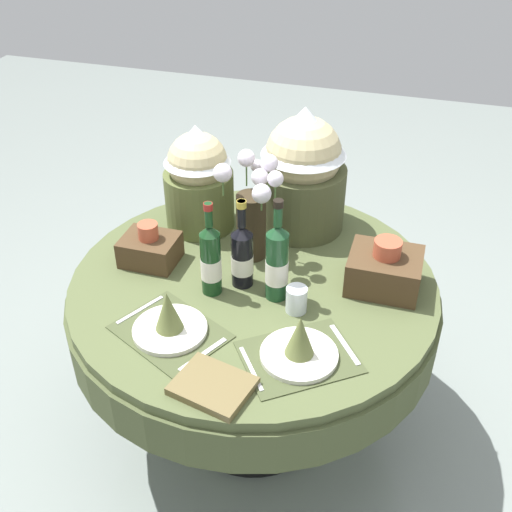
{
  "coord_description": "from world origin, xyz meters",
  "views": [
    {
      "loc": [
        0.52,
        -1.71,
        2.1
      ],
      "look_at": [
        0.0,
        0.03,
        0.82
      ],
      "focal_mm": 43.99,
      "sensor_mm": 36.0,
      "label": 1
    }
  ],
  "objects_px": {
    "place_setting_right": "(299,346)",
    "woven_basket_side_left": "(150,248)",
    "flower_vase": "(252,209)",
    "wine_bottle_centre": "(211,259)",
    "dining_table": "(253,307)",
    "tumbler_mid": "(296,299)",
    "woven_basket_side_right": "(384,269)",
    "gift_tub_back_left": "(198,174)",
    "place_setting_left": "(169,321)",
    "wine_bottle_right": "(242,255)",
    "book_on_table": "(213,386)",
    "gift_tub_back_centre": "(303,166)",
    "wine_bottle_left": "(277,262)"
  },
  "relations": [
    {
      "from": "wine_bottle_centre",
      "to": "woven_basket_side_right",
      "type": "bearing_deg",
      "value": 19.53
    },
    {
      "from": "wine_bottle_right",
      "to": "tumbler_mid",
      "type": "distance_m",
      "value": 0.25
    },
    {
      "from": "place_setting_left",
      "to": "wine_bottle_right",
      "type": "distance_m",
      "value": 0.35
    },
    {
      "from": "place_setting_left",
      "to": "gift_tub_back_left",
      "type": "relative_size",
      "value": 0.98
    },
    {
      "from": "flower_vase",
      "to": "woven_basket_side_left",
      "type": "bearing_deg",
      "value": -157.7
    },
    {
      "from": "place_setting_left",
      "to": "wine_bottle_centre",
      "type": "height_order",
      "value": "wine_bottle_centre"
    },
    {
      "from": "flower_vase",
      "to": "wine_bottle_centre",
      "type": "xyz_separation_m",
      "value": [
        -0.07,
        -0.25,
        -0.07
      ]
    },
    {
      "from": "place_setting_left",
      "to": "wine_bottle_left",
      "type": "bearing_deg",
      "value": 45.3
    },
    {
      "from": "flower_vase",
      "to": "wine_bottle_left",
      "type": "distance_m",
      "value": 0.27
    },
    {
      "from": "book_on_table",
      "to": "gift_tub_back_left",
      "type": "height_order",
      "value": "gift_tub_back_left"
    },
    {
      "from": "place_setting_right",
      "to": "gift_tub_back_centre",
      "type": "height_order",
      "value": "gift_tub_back_centre"
    },
    {
      "from": "flower_vase",
      "to": "wine_bottle_centre",
      "type": "bearing_deg",
      "value": -105.91
    },
    {
      "from": "dining_table",
      "to": "flower_vase",
      "type": "distance_m",
      "value": 0.36
    },
    {
      "from": "gift_tub_back_left",
      "to": "woven_basket_side_left",
      "type": "relative_size",
      "value": 2.14
    },
    {
      "from": "place_setting_left",
      "to": "gift_tub_back_left",
      "type": "distance_m",
      "value": 0.68
    },
    {
      "from": "wine_bottle_right",
      "to": "woven_basket_side_right",
      "type": "distance_m",
      "value": 0.5
    },
    {
      "from": "place_setting_right",
      "to": "gift_tub_back_left",
      "type": "xyz_separation_m",
      "value": [
        -0.56,
        0.63,
        0.18
      ]
    },
    {
      "from": "wine_bottle_right",
      "to": "dining_table",
      "type": "bearing_deg",
      "value": 46.73
    },
    {
      "from": "place_setting_left",
      "to": "woven_basket_side_right",
      "type": "xyz_separation_m",
      "value": [
        0.62,
        0.44,
        0.02
      ]
    },
    {
      "from": "place_setting_right",
      "to": "wine_bottle_centre",
      "type": "bearing_deg",
      "value": 147.46
    },
    {
      "from": "flower_vase",
      "to": "wine_bottle_right",
      "type": "distance_m",
      "value": 0.19
    },
    {
      "from": "wine_bottle_centre",
      "to": "woven_basket_side_left",
      "type": "xyz_separation_m",
      "value": [
        -0.28,
        0.1,
        -0.08
      ]
    },
    {
      "from": "flower_vase",
      "to": "woven_basket_side_left",
      "type": "height_order",
      "value": "flower_vase"
    },
    {
      "from": "gift_tub_back_centre",
      "to": "woven_basket_side_right",
      "type": "xyz_separation_m",
      "value": [
        0.37,
        -0.31,
        -0.19
      ]
    },
    {
      "from": "place_setting_right",
      "to": "wine_bottle_left",
      "type": "height_order",
      "value": "wine_bottle_left"
    },
    {
      "from": "wine_bottle_left",
      "to": "tumbler_mid",
      "type": "bearing_deg",
      "value": -33.44
    },
    {
      "from": "place_setting_right",
      "to": "woven_basket_side_left",
      "type": "bearing_deg",
      "value": 152.38
    },
    {
      "from": "woven_basket_side_right",
      "to": "wine_bottle_centre",
      "type": "bearing_deg",
      "value": -160.47
    },
    {
      "from": "tumbler_mid",
      "to": "woven_basket_side_left",
      "type": "xyz_separation_m",
      "value": [
        -0.58,
        0.12,
        0.01
      ]
    },
    {
      "from": "gift_tub_back_left",
      "to": "woven_basket_side_right",
      "type": "relative_size",
      "value": 1.74
    },
    {
      "from": "gift_tub_back_left",
      "to": "gift_tub_back_centre",
      "type": "relative_size",
      "value": 0.86
    },
    {
      "from": "place_setting_right",
      "to": "woven_basket_side_left",
      "type": "height_order",
      "value": "woven_basket_side_left"
    },
    {
      "from": "place_setting_left",
      "to": "wine_bottle_left",
      "type": "relative_size",
      "value": 1.11
    },
    {
      "from": "dining_table",
      "to": "woven_basket_side_right",
      "type": "relative_size",
      "value": 5.4
    },
    {
      "from": "book_on_table",
      "to": "woven_basket_side_left",
      "type": "distance_m",
      "value": 0.69
    },
    {
      "from": "flower_vase",
      "to": "gift_tub_back_left",
      "type": "xyz_separation_m",
      "value": [
        -0.26,
        0.15,
        0.02
      ]
    },
    {
      "from": "wine_bottle_left",
      "to": "woven_basket_side_left",
      "type": "distance_m",
      "value": 0.51
    },
    {
      "from": "place_setting_right",
      "to": "gift_tub_back_left",
      "type": "height_order",
      "value": "gift_tub_back_left"
    },
    {
      "from": "flower_vase",
      "to": "gift_tub_back_centre",
      "type": "bearing_deg",
      "value": 65.08
    },
    {
      "from": "wine_bottle_centre",
      "to": "book_on_table",
      "type": "xyz_separation_m",
      "value": [
        0.16,
        -0.43,
        -0.12
      ]
    },
    {
      "from": "wine_bottle_centre",
      "to": "tumbler_mid",
      "type": "height_order",
      "value": "wine_bottle_centre"
    },
    {
      "from": "place_setting_left",
      "to": "tumbler_mid",
      "type": "distance_m",
      "value": 0.42
    },
    {
      "from": "place_setting_left",
      "to": "flower_vase",
      "type": "relative_size",
      "value": 1.03
    },
    {
      "from": "dining_table",
      "to": "tumbler_mid",
      "type": "distance_m",
      "value": 0.28
    },
    {
      "from": "wine_bottle_left",
      "to": "gift_tub_back_left",
      "type": "xyz_separation_m",
      "value": [
        -0.41,
        0.36,
        0.08
      ]
    },
    {
      "from": "woven_basket_side_left",
      "to": "woven_basket_side_right",
      "type": "bearing_deg",
      "value": 6.51
    },
    {
      "from": "place_setting_right",
      "to": "book_on_table",
      "type": "bearing_deg",
      "value": -136.35
    },
    {
      "from": "place_setting_right",
      "to": "wine_bottle_centre",
      "type": "height_order",
      "value": "wine_bottle_centre"
    },
    {
      "from": "wine_bottle_centre",
      "to": "woven_basket_side_right",
      "type": "xyz_separation_m",
      "value": [
        0.56,
        0.2,
        -0.06
      ]
    },
    {
      "from": "wine_bottle_right",
      "to": "tumbler_mid",
      "type": "xyz_separation_m",
      "value": [
        0.22,
        -0.09,
        -0.08
      ]
    }
  ]
}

